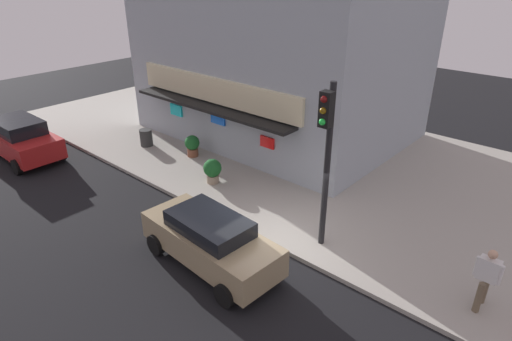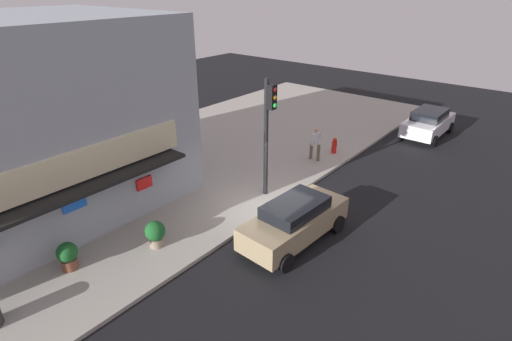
{
  "view_description": "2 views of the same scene",
  "coord_description": "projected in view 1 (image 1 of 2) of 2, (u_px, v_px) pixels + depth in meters",
  "views": [
    {
      "loc": [
        6.62,
        -8.37,
        7.8
      ],
      "look_at": [
        -1.81,
        1.25,
        1.57
      ],
      "focal_mm": 30.3,
      "sensor_mm": 36.0,
      "label": 1
    },
    {
      "loc": [
        -10.88,
        -8.19,
        8.37
      ],
      "look_at": [
        -0.21,
        0.55,
        1.81
      ],
      "focal_mm": 28.11,
      "sensor_mm": 36.0,
      "label": 2
    }
  ],
  "objects": [
    {
      "name": "potted_plant_by_window",
      "position": [
        192.0,
        145.0,
        18.59
      ],
      "size": [
        0.64,
        0.64,
        0.94
      ],
      "color": "brown",
      "rests_on": "sidewalk"
    },
    {
      "name": "sidewalk",
      "position": [
        372.0,
        177.0,
        17.14
      ],
      "size": [
        36.97,
        12.33,
        0.14
      ],
      "primitive_type": "cube",
      "color": "#A39E93",
      "rests_on": "ground_plane"
    },
    {
      "name": "ground_plane",
      "position": [
        274.0,
        248.0,
        13.0
      ],
      "size": [
        55.45,
        55.45,
        0.0
      ],
      "primitive_type": "plane",
      "color": "black"
    },
    {
      "name": "trash_can",
      "position": [
        146.0,
        138.0,
        19.71
      ],
      "size": [
        0.56,
        0.56,
        0.77
      ],
      "primitive_type": "cylinder",
      "color": "#2D2D2D",
      "rests_on": "sidewalk"
    },
    {
      "name": "parked_car_tan",
      "position": [
        210.0,
        240.0,
        11.98
      ],
      "size": [
        4.42,
        2.1,
        1.57
      ],
      "color": "#9E8966",
      "rests_on": "ground_plane"
    },
    {
      "name": "pedestrian",
      "position": [
        487.0,
        276.0,
        10.22
      ],
      "size": [
        0.62,
        0.59,
        1.67
      ],
      "color": "brown",
      "rests_on": "sidewalk"
    },
    {
      "name": "traffic_light",
      "position": [
        326.0,
        147.0,
        11.58
      ],
      "size": [
        0.32,
        0.58,
        4.92
      ],
      "color": "black",
      "rests_on": "sidewalk"
    },
    {
      "name": "parked_car_red",
      "position": [
        21.0,
        138.0,
        18.67
      ],
      "size": [
        4.43,
        2.06,
        1.73
      ],
      "color": "#AD1E1E",
      "rests_on": "ground_plane"
    },
    {
      "name": "corner_building",
      "position": [
        279.0,
        58.0,
        20.17
      ],
      "size": [
        11.7,
        9.23,
        7.17
      ],
      "color": "#9EA8B2",
      "rests_on": "sidewalk"
    },
    {
      "name": "potted_plant_by_doorway",
      "position": [
        212.0,
        170.0,
        16.33
      ],
      "size": [
        0.7,
        0.7,
        0.96
      ],
      "color": "gray",
      "rests_on": "sidewalk"
    }
  ]
}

